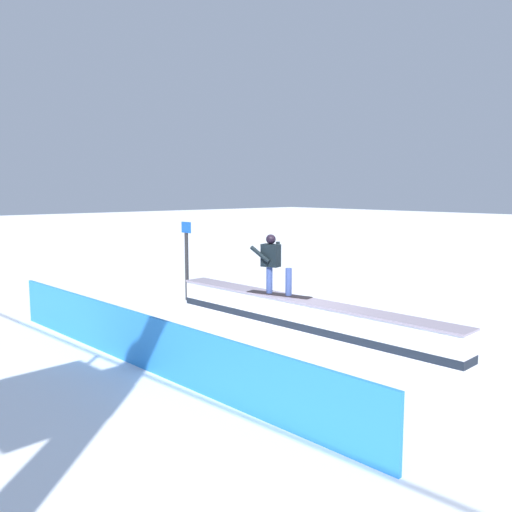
% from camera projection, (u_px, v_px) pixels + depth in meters
% --- Properties ---
extents(ground_plane, '(120.00, 120.00, 0.00)m').
position_uv_depth(ground_plane, '(302.00, 331.00, 11.62)').
color(ground_plane, white).
extents(grind_box, '(7.48, 0.99, 0.71)m').
position_uv_depth(grind_box, '(302.00, 317.00, 11.58)').
color(grind_box, white).
rests_on(grind_box, ground_plane).
extents(snowboarder, '(1.57, 0.72, 1.35)m').
position_uv_depth(snowboarder, '(273.00, 262.00, 12.00)').
color(snowboarder, black).
rests_on(snowboarder, grind_box).
extents(safety_fence, '(9.69, 0.57, 0.96)m').
position_uv_depth(safety_fence, '(146.00, 342.00, 9.06)').
color(safety_fence, '#2A82DE').
rests_on(safety_fence, ground_plane).
extents(trail_marker, '(0.40, 0.10, 2.17)m').
position_uv_depth(trail_marker, '(187.00, 259.00, 14.76)').
color(trail_marker, '#262628').
rests_on(trail_marker, ground_plane).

